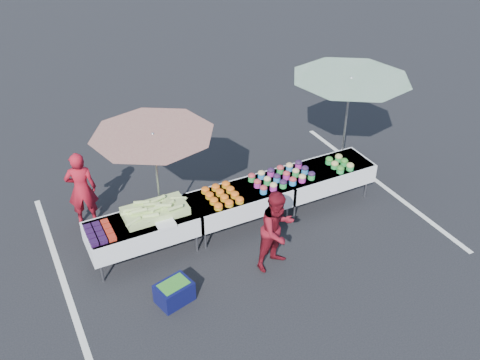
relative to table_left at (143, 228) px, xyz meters
name	(u,v)px	position (x,y,z in m)	size (l,w,h in m)	color
ground	(240,225)	(1.80, 0.00, -0.58)	(80.00, 80.00, 0.00)	black
stripe_left	(63,281)	(-1.40, 0.00, -0.58)	(0.10, 5.00, 0.00)	silver
stripe_right	(378,182)	(5.00, 0.00, -0.58)	(0.10, 5.00, 0.00)	silver
table_left	(143,228)	(0.00, 0.00, 0.00)	(1.86, 0.81, 0.75)	white
table_center	(240,200)	(1.80, 0.00, 0.00)	(1.86, 0.81, 0.75)	white
table_right	(324,175)	(3.60, 0.00, 0.00)	(1.86, 0.81, 0.75)	white
berry_punnets	(100,233)	(-0.71, -0.06, 0.21)	(0.40, 0.54, 0.08)	black
corn_pile	(154,210)	(0.24, 0.04, 0.25)	(1.16, 0.57, 0.26)	#9FBB5F
plastic_bags	(166,224)	(0.30, -0.30, 0.19)	(0.30, 0.25, 0.05)	white
carrot_bowls	(222,195)	(1.45, -0.01, 0.22)	(0.55, 0.69, 0.11)	#C48915
potato_cups	(282,176)	(2.65, 0.00, 0.25)	(1.14, 0.58, 0.16)	#2B82CD
bean_baskets	(340,163)	(3.86, -0.10, 0.24)	(0.36, 0.50, 0.15)	green
vendor	(81,189)	(-0.67, 1.40, 0.15)	(0.53, 0.35, 1.46)	maroon
customer	(277,230)	(1.87, -1.19, 0.13)	(0.69, 0.54, 1.43)	maroon
umbrella_left	(154,143)	(0.44, 0.40, 1.29)	(2.30, 2.30, 2.07)	black
umbrella_right	(350,87)	(4.30, 0.40, 1.50)	(2.60, 2.60, 2.30)	black
storage_bin	(174,292)	(0.05, -1.21, -0.40)	(0.61, 0.51, 0.35)	#0C0F40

